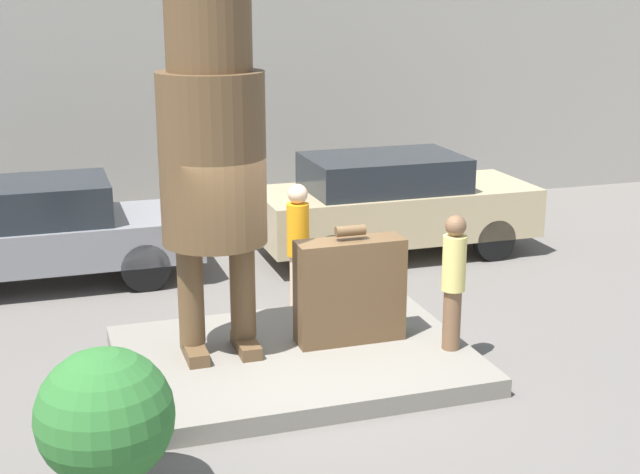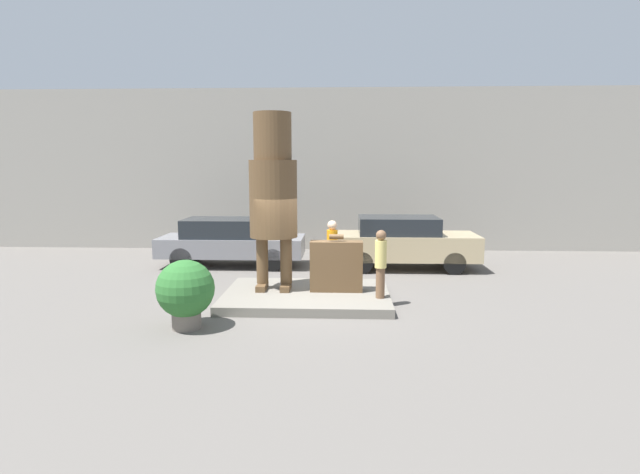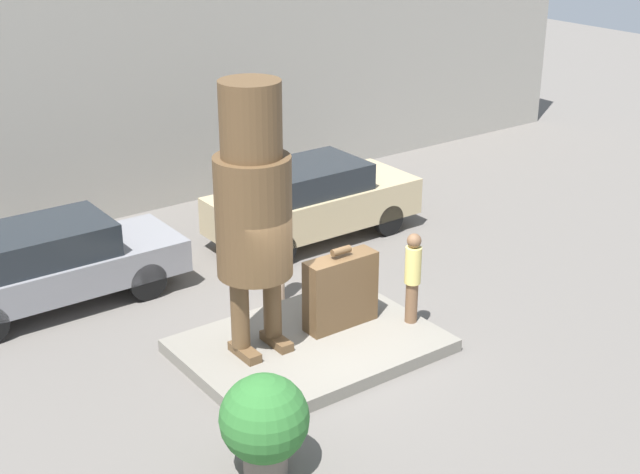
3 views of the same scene
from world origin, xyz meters
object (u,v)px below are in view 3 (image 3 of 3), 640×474
(giant_suitcase, at_px, (341,291))
(parked_car_tan, at_px, (311,199))
(statue_figure, at_px, (253,199))
(tourist, at_px, (413,274))
(parked_car_grey, at_px, (48,263))
(planter_pot, at_px, (264,421))
(worker_hivis, at_px, (278,253))

(giant_suitcase, relative_size, parked_car_tan, 0.31)
(parked_car_tan, bearing_deg, statue_figure, -135.23)
(tourist, xyz_separation_m, parked_car_tan, (1.06, 4.38, -0.21))
(parked_car_grey, bearing_deg, giant_suitcase, -48.15)
(giant_suitcase, bearing_deg, planter_pot, -142.00)
(statue_figure, relative_size, giant_suitcase, 3.07)
(statue_figure, xyz_separation_m, worker_hivis, (1.42, 1.54, -1.78))
(statue_figure, relative_size, worker_hivis, 2.44)
(parked_car_tan, xyz_separation_m, worker_hivis, (-2.23, -2.08, 0.09))
(parked_car_grey, distance_m, worker_hivis, 4.09)
(tourist, bearing_deg, giant_suitcase, 149.48)
(tourist, bearing_deg, parked_car_tan, 76.46)
(giant_suitcase, relative_size, planter_pot, 1.00)
(tourist, height_order, worker_hivis, tourist)
(giant_suitcase, height_order, tourist, tourist)
(tourist, distance_m, parked_car_tan, 4.51)
(parked_car_grey, relative_size, planter_pot, 3.30)
(tourist, xyz_separation_m, planter_pot, (-4.06, -1.75, -0.31))
(statue_figure, bearing_deg, parked_car_grey, 117.51)
(parked_car_grey, height_order, worker_hivis, worker_hivis)
(worker_hivis, bearing_deg, giant_suitcase, -85.36)
(parked_car_tan, distance_m, worker_hivis, 3.05)
(giant_suitcase, xyz_separation_m, planter_pot, (-3.02, -2.36, -0.05))
(parked_car_grey, xyz_separation_m, parked_car_tan, (5.63, -0.18, 0.05))
(tourist, distance_m, planter_pot, 4.43)
(tourist, height_order, parked_car_tan, tourist)
(giant_suitcase, distance_m, parked_car_tan, 4.31)
(statue_figure, bearing_deg, giant_suitcase, -5.42)
(giant_suitcase, height_order, parked_car_tan, parked_car_tan)
(parked_car_tan, distance_m, planter_pot, 7.99)
(statue_figure, bearing_deg, planter_pot, -120.29)
(tourist, relative_size, parked_car_tan, 0.36)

